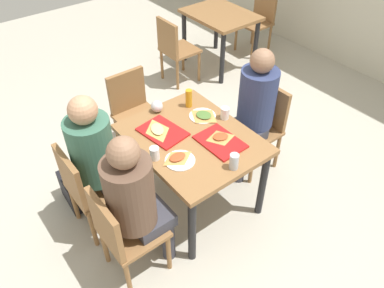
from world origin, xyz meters
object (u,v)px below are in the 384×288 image
object	(u,v)px
main_table	(192,146)
plastic_cup_b	(155,153)
paper_plate_near_edge	(180,160)
pizza_slice_d	(177,158)
chair_left_end	(134,108)
tray_red_far	(220,142)
background_chair_far	(259,17)
pizza_slice_a	(157,130)
chair_near_left	(87,186)
person_far_side	(253,106)
pizza_slice_c	(204,115)
paper_plate_center	(202,116)
plastic_cup_a	(225,113)
background_table	(220,22)
tray_red_near	(163,132)
pizza_slice_b	(220,137)
background_chair_near	(174,47)
condiment_bottle	(189,98)
person_in_red	(98,154)
chair_far_side	(261,122)
soda_can	(234,161)
handbag	(74,190)
chair_near_right	(122,231)
foil_bundle	(157,106)
person_in_brown_jacket	(136,198)

from	to	relation	value
main_table	plastic_cup_b	bearing A→B (deg)	-85.83
paper_plate_near_edge	pizza_slice_d	xyz separation A→B (m)	(-0.02, -0.00, 0.01)
paper_plate_near_edge	chair_left_end	bearing A→B (deg)	167.67
tray_red_far	background_chair_far	xyz separation A→B (m)	(-1.89, 2.40, -0.25)
pizza_slice_a	chair_near_left	bearing A→B (deg)	-94.47
person_far_side	pizza_slice_c	bearing A→B (deg)	-108.00
paper_plate_center	plastic_cup_a	size ratio (longest dim) A/B	2.20
person_far_side	background_table	xyz separation A→B (m)	(-1.71, 1.13, -0.13)
tray_red_near	chair_left_end	bearing A→B (deg)	168.44
pizza_slice_b	background_chair_near	xyz separation A→B (m)	(-1.86, 0.91, -0.27)
pizza_slice_a	pizza_slice_d	world-z (taller)	pizza_slice_a
tray_red_near	condiment_bottle	distance (m)	0.42
pizza_slice_d	background_chair_near	xyz separation A→B (m)	(-1.84, 1.30, -0.26)
chair_near_left	tray_red_far	distance (m)	1.07
person_in_red	paper_plate_near_edge	size ratio (longest dim) A/B	5.64
background_chair_near	tray_red_far	bearing A→B (deg)	-26.32
chair_far_side	person_in_red	distance (m)	1.52
pizza_slice_a	background_chair_near	world-z (taller)	background_chair_near
paper_plate_center	pizza_slice_d	size ratio (longest dim) A/B	1.20
person_in_red	background_chair_near	size ratio (longest dim) A/B	1.49
chair_far_side	soda_can	size ratio (longest dim) A/B	6.81
pizza_slice_c	background_chair_near	size ratio (longest dim) A/B	0.27
background_chair_far	handbag	bearing A→B (deg)	-71.96
handbag	background_chair_near	size ratio (longest dim) A/B	0.39
chair_far_side	background_table	size ratio (longest dim) A/B	0.92
background_table	handbag	bearing A→B (deg)	-67.37
chair_near_right	condiment_bottle	xyz separation A→B (m)	(-0.60, 1.04, 0.32)
paper_plate_center	pizza_slice_b	bearing A→B (deg)	-14.41
chair_left_end	paper_plate_near_edge	size ratio (longest dim) A/B	3.78
plastic_cup_b	soda_can	size ratio (longest dim) A/B	0.82
foil_bundle	background_chair_near	xyz separation A→B (m)	(-1.26, 1.08, -0.29)
pizza_slice_c	plastic_cup_a	distance (m)	0.17
person_far_side	paper_plate_near_edge	bearing A→B (deg)	-80.09
person_far_side	soda_can	world-z (taller)	person_far_side
person_in_brown_jacket	handbag	bearing A→B (deg)	-169.93
tray_red_near	plastic_cup_a	size ratio (longest dim) A/B	3.60
tray_red_far	paper_plate_center	size ratio (longest dim) A/B	1.64
person_in_red	pizza_slice_d	distance (m)	0.59
pizza_slice_b	tray_red_near	bearing A→B (deg)	-138.75
paper_plate_center	foil_bundle	bearing A→B (deg)	-138.63
tray_red_far	handbag	size ratio (longest dim) A/B	1.12
chair_near_right	pizza_slice_c	world-z (taller)	chair_near_right
person_far_side	paper_plate_center	bearing A→B (deg)	-109.90
chair_left_end	foil_bundle	size ratio (longest dim) A/B	8.31
chair_far_side	plastic_cup_b	distance (m)	1.21
tray_red_far	background_chair_far	distance (m)	3.07
paper_plate_center	condiment_bottle	xyz separation A→B (m)	(-0.18, 0.00, 0.08)
person_in_red	foil_bundle	distance (m)	0.67
person_far_side	pizza_slice_a	world-z (taller)	person_far_side
soda_can	handbag	world-z (taller)	soda_can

